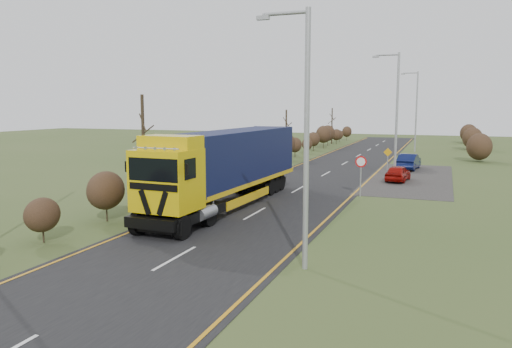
{
  "coord_description": "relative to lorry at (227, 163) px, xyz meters",
  "views": [
    {
      "loc": [
        8.86,
        -19.14,
        5.43
      ],
      "look_at": [
        -0.09,
        4.41,
        1.99
      ],
      "focal_mm": 35.0,
      "sensor_mm": 36.0,
      "label": 1
    }
  ],
  "objects": [
    {
      "name": "car_red_hatchback",
      "position": [
        7.82,
        12.87,
        -1.79
      ],
      "size": [
        1.75,
        3.59,
        1.18
      ],
      "primitive_type": "imported",
      "rotation": [
        0.0,
        0.0,
        3.04
      ],
      "color": "#8D0B07",
      "rests_on": "ground"
    },
    {
      "name": "car_blue_sedan",
      "position": [
        8.09,
        20.17,
        -1.7
      ],
      "size": [
        1.84,
        4.27,
        1.37
      ],
      "primitive_type": "imported",
      "rotation": [
        0.0,
        0.0,
        3.04
      ],
      "color": "#0A1138",
      "rests_on": "ground"
    },
    {
      "name": "ground",
      "position": [
        2.06,
        -5.14,
        -2.38
      ],
      "size": [
        160.0,
        160.0,
        0.0
      ],
      "primitive_type": "plane",
      "color": "#394C20",
      "rests_on": "ground"
    },
    {
      "name": "streetlight_far",
      "position": [
        7.42,
        38.17,
        2.84
      ],
      "size": [
        2.01,
        0.19,
        9.46
      ],
      "color": "#9A9CA0",
      "rests_on": "ground"
    },
    {
      "name": "road",
      "position": [
        2.06,
        4.86,
        -2.37
      ],
      "size": [
        8.0,
        120.0,
        0.02
      ],
      "primitive_type": "cube",
      "color": "black",
      "rests_on": "ground"
    },
    {
      "name": "hedgerow",
      "position": [
        -3.93,
        2.75,
        -0.76
      ],
      "size": [
        2.24,
        102.04,
        6.05
      ],
      "color": "black",
      "rests_on": "ground"
    },
    {
      "name": "lorry",
      "position": [
        0.0,
        0.0,
        0.0
      ],
      "size": [
        3.01,
        15.14,
        4.19
      ],
      "rotation": [
        0.0,
        0.0,
        -0.04
      ],
      "color": "black",
      "rests_on": "ground"
    },
    {
      "name": "streetlight_near",
      "position": [
        6.61,
        -8.57,
        2.29
      ],
      "size": [
        1.82,
        0.18,
        8.51
      ],
      "color": "#9A9CA0",
      "rests_on": "ground"
    },
    {
      "name": "warning_board",
      "position": [
        6.41,
        19.16,
        -1.23
      ],
      "size": [
        0.72,
        0.11,
        1.9
      ],
      "color": "#9A9CA0",
      "rests_on": "ground"
    },
    {
      "name": "streetlight_mid",
      "position": [
        7.37,
        14.01,
        2.75
      ],
      "size": [
        1.97,
        0.19,
        9.29
      ],
      "color": "#9A9CA0",
      "rests_on": "ground"
    },
    {
      "name": "layby",
      "position": [
        8.56,
        14.86,
        -2.37
      ],
      "size": [
        6.0,
        18.0,
        0.02
      ],
      "primitive_type": "cube",
      "color": "#292724",
      "rests_on": "ground"
    },
    {
      "name": "lane_markings",
      "position": [
        2.06,
        4.55,
        -2.35
      ],
      "size": [
        7.52,
        116.0,
        0.01
      ],
      "color": "#C18112",
      "rests_on": "road"
    },
    {
      "name": "speed_sign",
      "position": [
        6.26,
        5.69,
        -0.64
      ],
      "size": [
        0.68,
        0.1,
        2.46
      ],
      "color": "#9A9CA0",
      "rests_on": "ground"
    }
  ]
}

